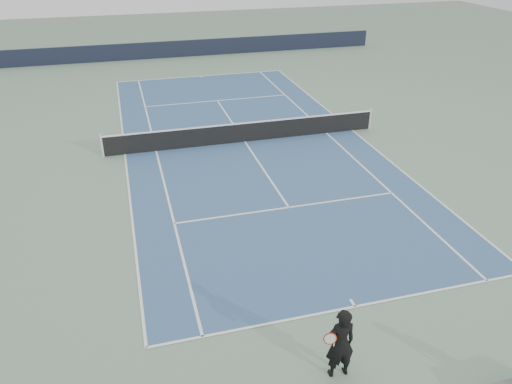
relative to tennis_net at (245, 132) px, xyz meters
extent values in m
plane|color=slate|center=(0.00, 0.00, -0.50)|extent=(80.00, 80.00, 0.00)
cube|color=#35567E|center=(0.00, 0.00, -0.50)|extent=(10.97, 23.77, 0.01)
cylinder|color=silver|center=(-6.40, 0.00, 0.03)|extent=(0.10, 0.10, 1.07)
cylinder|color=silver|center=(6.40, 0.00, 0.03)|extent=(0.10, 0.10, 1.07)
cube|color=black|center=(0.00, 0.00, -0.04)|extent=(12.80, 0.03, 0.90)
cube|color=white|center=(0.00, 0.00, 0.43)|extent=(12.80, 0.04, 0.06)
cube|color=black|center=(0.00, 17.88, 0.10)|extent=(30.00, 0.25, 1.20)
imported|color=black|center=(-1.37, -13.81, 0.42)|extent=(0.70, 0.51, 1.85)
torus|color=#9E200D|center=(-1.65, -13.86, 0.68)|extent=(0.34, 0.18, 0.36)
cylinder|color=white|center=(-1.65, -13.86, 0.68)|extent=(0.29, 0.14, 0.32)
cylinder|color=white|center=(-1.53, -13.83, 0.42)|extent=(0.08, 0.13, 0.27)
camera|label=1|loc=(-5.28, -21.05, 8.48)|focal=35.00mm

